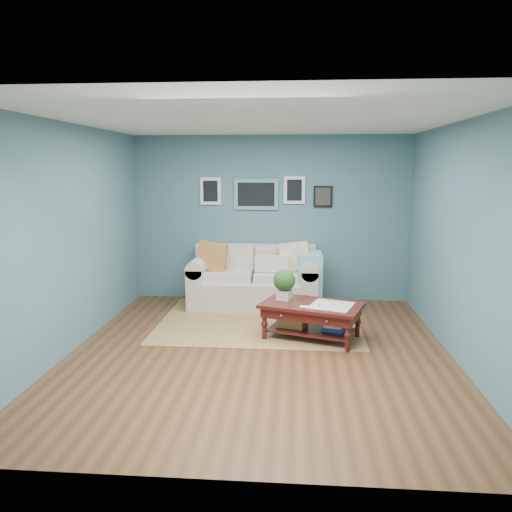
# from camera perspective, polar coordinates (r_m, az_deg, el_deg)

# --- Properties ---
(room_shell) EXTENTS (5.00, 5.02, 2.70)m
(room_shell) POSITION_cam_1_polar(r_m,az_deg,el_deg) (5.80, 0.47, 1.94)
(room_shell) COLOR brown
(room_shell) RESTS_ON ground
(area_rug) EXTENTS (2.81, 2.25, 0.01)m
(area_rug) POSITION_cam_1_polar(r_m,az_deg,el_deg) (7.22, 0.39, -7.44)
(area_rug) COLOR brown
(area_rug) RESTS_ON ground
(loveseat) EXTENTS (2.06, 0.93, 1.06)m
(loveseat) POSITION_cam_1_polar(r_m,az_deg,el_deg) (7.91, 0.42, -2.70)
(loveseat) COLOR beige
(loveseat) RESTS_ON ground
(coffee_table) EXTENTS (1.41, 1.09, 0.87)m
(coffee_table) POSITION_cam_1_polar(r_m,az_deg,el_deg) (6.49, 5.83, -6.03)
(coffee_table) COLOR #37110E
(coffee_table) RESTS_ON ground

